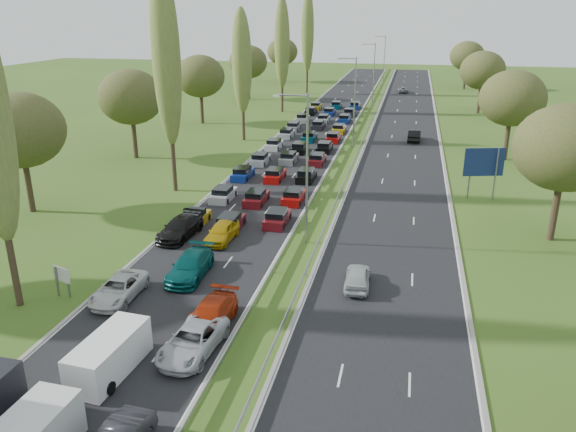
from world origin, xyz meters
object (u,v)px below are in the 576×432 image
Objects in this scene: info_sign at (62,277)px; near_car_3 at (180,228)px; near_car_2 at (119,289)px; direction_sign at (484,164)px; white_van_rear at (112,352)px.

near_car_3 is at bearing 72.89° from info_sign.
near_car_2 is at bearing 7.26° from info_sign.
white_van_rear is at bearing -122.51° from direction_sign.
direction_sign reaches higher than white_van_rear.
direction_sign is at bearing 62.01° from white_van_rear.
near_car_3 is 30.00m from direction_sign.
direction_sign is (21.58, 33.85, 2.51)m from white_van_rear.
direction_sign is at bearing 46.00° from near_car_2.
direction_sign reaches higher than near_car_3.
info_sign is at bearing 141.74° from white_van_rear.
direction_sign is at bearing 36.92° from near_car_3.
white_van_rear is 9.85m from info_sign.
white_van_rear is 2.45× the size of info_sign.
info_sign is at bearing -102.26° from near_car_3.
near_car_3 is 11.84m from info_sign.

